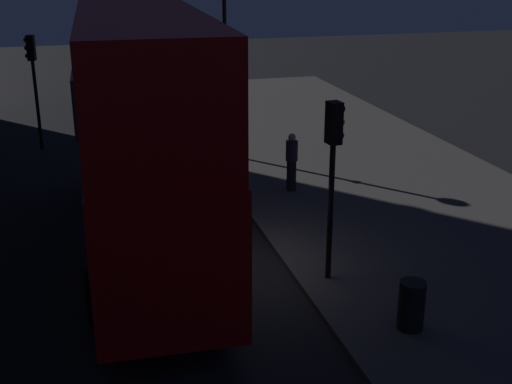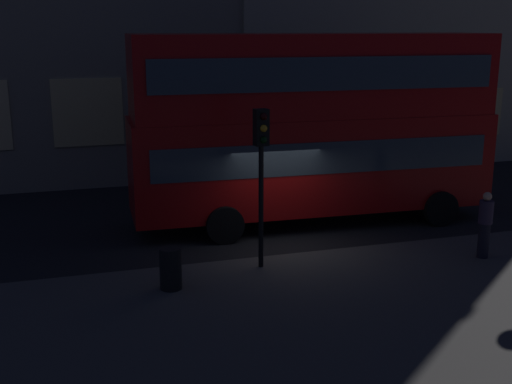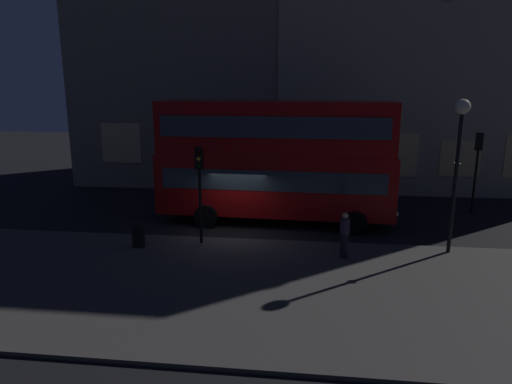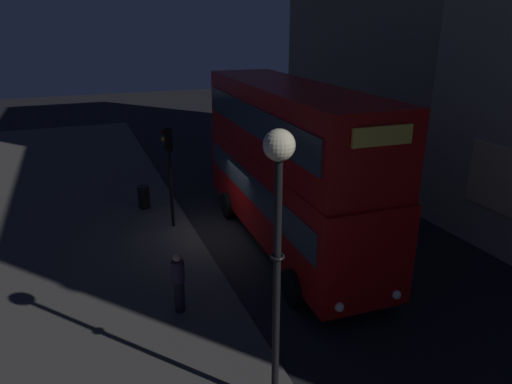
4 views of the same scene
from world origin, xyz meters
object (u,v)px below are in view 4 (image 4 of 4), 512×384
at_px(double_decker_bus, 287,159).
at_px(litter_bin, 144,197).
at_px(traffic_light_near_kerb, 168,156).
at_px(street_lamp, 278,209).
at_px(pedestrian, 179,282).

relative_size(double_decker_bus, litter_bin, 11.47).
bearing_deg(traffic_light_near_kerb, double_decker_bus, 46.98).
relative_size(double_decker_bus, street_lamp, 1.91).
distance_m(street_lamp, litter_bin, 12.46).
relative_size(traffic_light_near_kerb, pedestrian, 2.26).
xyz_separation_m(double_decker_bus, pedestrian, (2.90, -4.46, -2.11)).
bearing_deg(street_lamp, double_decker_bus, 153.49).
xyz_separation_m(double_decker_bus, traffic_light_near_kerb, (-2.65, -3.49, -0.22)).
bearing_deg(street_lamp, litter_bin, -176.20).
bearing_deg(pedestrian, street_lamp, -158.91).
bearing_deg(street_lamp, pedestrian, -165.34).
height_order(traffic_light_near_kerb, pedestrian, traffic_light_near_kerb).
relative_size(pedestrian, litter_bin, 1.80).
distance_m(traffic_light_near_kerb, pedestrian, 5.94).
bearing_deg(litter_bin, double_decker_bus, 40.24).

